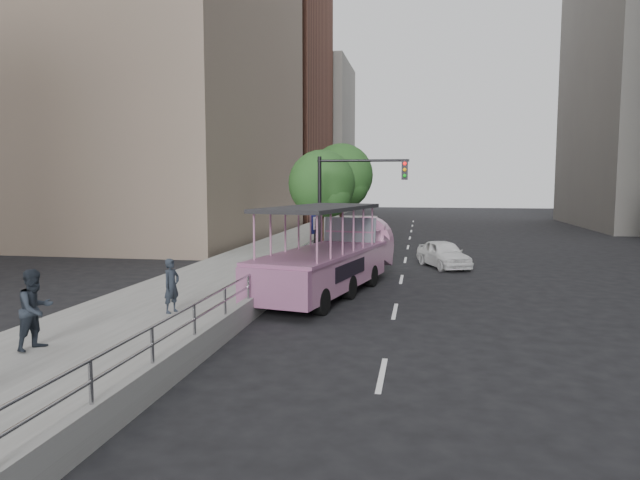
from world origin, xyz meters
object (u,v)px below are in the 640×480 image
at_px(parking_sign, 315,237).
at_px(traffic_signal, 345,194).
at_px(street_tree_far, 343,178).
at_px(duck_boat, 333,260).
at_px(pedestrian_near, 172,286).
at_px(car, 444,254).
at_px(pedestrian_mid, 35,309).
at_px(street_tree_near, 323,186).

xyz_separation_m(parking_sign, traffic_signal, (0.96, 2.50, 1.77)).
bearing_deg(street_tree_far, parking_sign, -87.89).
bearing_deg(duck_boat, pedestrian_near, -124.81).
relative_size(car, street_tree_far, 0.59).
bearing_deg(pedestrian_mid, parking_sign, -5.00).
relative_size(car, pedestrian_mid, 2.09).
height_order(duck_boat, pedestrian_mid, duck_boat).
xyz_separation_m(pedestrian_near, pedestrian_mid, (-1.44, -3.89, 0.13)).
xyz_separation_m(pedestrian_near, parking_sign, (2.55, 8.58, 0.65)).
distance_m(duck_boat, pedestrian_mid, 10.74).
relative_size(pedestrian_near, pedestrian_mid, 0.86).
xyz_separation_m(car, street_tree_far, (-5.94, 8.18, 3.66)).
height_order(parking_sign, street_tree_near, street_tree_near).
distance_m(parking_sign, street_tree_far, 12.21).
xyz_separation_m(duck_boat, traffic_signal, (-0.30, 5.60, 2.31)).
bearing_deg(pedestrian_near, car, -14.98).
distance_m(car, pedestrian_mid, 18.80).
relative_size(parking_sign, traffic_signal, 0.53).
xyz_separation_m(car, pedestrian_near, (-8.06, -12.32, 0.43)).
distance_m(car, pedestrian_near, 14.73).
relative_size(duck_boat, traffic_signal, 1.90).
distance_m(duck_boat, pedestrian_near, 6.67).
bearing_deg(street_tree_far, pedestrian_near, -95.88).
height_order(pedestrian_mid, parking_sign, parking_sign).
bearing_deg(street_tree_far, pedestrian_mid, -98.27).
height_order(pedestrian_near, parking_sign, parking_sign).
height_order(duck_boat, pedestrian_near, duck_boat).
xyz_separation_m(pedestrian_mid, traffic_signal, (4.95, 14.97, 2.30)).
bearing_deg(traffic_signal, car, 15.31).
distance_m(pedestrian_mid, parking_sign, 13.11).
bearing_deg(parking_sign, traffic_signal, 69.02).
bearing_deg(car, pedestrian_near, -144.80).
xyz_separation_m(pedestrian_mid, street_tree_far, (3.55, 24.40, 3.10)).
bearing_deg(duck_boat, street_tree_near, 101.84).
relative_size(duck_boat, parking_sign, 3.60).
relative_size(duck_boat, street_tree_near, 1.73).
distance_m(traffic_signal, street_tree_far, 9.57).
distance_m(pedestrian_near, pedestrian_mid, 4.15).
xyz_separation_m(parking_sign, street_tree_far, (-0.44, 11.93, 2.58)).
relative_size(pedestrian_mid, parking_sign, 0.66).
bearing_deg(traffic_signal, pedestrian_mid, -108.28).
bearing_deg(car, street_tree_far, 104.38).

